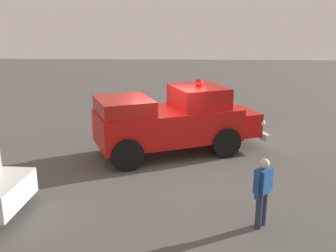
# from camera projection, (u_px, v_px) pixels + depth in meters

# --- Properties ---
(ground_plane) EXTENTS (60.00, 60.00, 0.00)m
(ground_plane) POSITION_uv_depth(u_px,v_px,m) (168.00, 158.00, 13.47)
(ground_plane) COLOR #514F4C
(vintage_fire_truck) EXTENTS (4.34, 6.33, 2.59)m
(vintage_fire_truck) POSITION_uv_depth(u_px,v_px,m) (174.00, 120.00, 13.70)
(vintage_fire_truck) COLOR black
(vintage_fire_truck) RESTS_ON ground
(spectator_standing) EXTENTS (0.55, 0.49, 1.68)m
(spectator_standing) POSITION_uv_depth(u_px,v_px,m) (263.00, 188.00, 8.91)
(spectator_standing) COLOR #2D334C
(spectator_standing) RESTS_ON ground
(traffic_cone) EXTENTS (0.40, 0.40, 0.64)m
(traffic_cone) POSITION_uv_depth(u_px,v_px,m) (160.00, 115.00, 18.06)
(traffic_cone) COLOR orange
(traffic_cone) RESTS_ON ground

